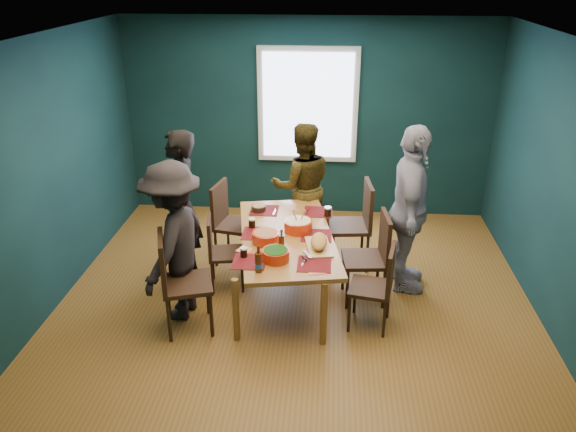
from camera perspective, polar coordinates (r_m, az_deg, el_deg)
name	(u,v)px	position (r m, az deg, el deg)	size (l,w,h in m)	color
room	(297,174)	(5.63, 0.95, 4.25)	(5.01, 5.01, 2.71)	brown
dining_table	(287,241)	(5.89, -0.11, -2.51)	(1.24, 2.00, 0.71)	olive
chair_left_far	(228,217)	(6.65, -6.09, -0.08)	(0.52, 0.52, 0.98)	black
chair_left_mid	(219,247)	(6.14, -7.04, -3.17)	(0.44, 0.44, 0.83)	black
chair_left_near	(176,276)	(5.45, -11.30, -6.00)	(0.57, 0.57, 1.02)	black
chair_right_far	(358,218)	(6.55, 7.09, -0.23)	(0.51, 0.51, 1.03)	black
chair_right_mid	(374,251)	(5.90, 8.70, -3.57)	(0.48, 0.48, 0.98)	black
chair_right_near	(380,282)	(5.50, 9.29, -6.58)	(0.46, 0.46, 0.88)	black
person_far_left	(180,208)	(6.22, -10.88, 0.82)	(0.63, 0.42, 1.74)	black
person_back	(302,186)	(6.91, 1.44, 3.05)	(0.77, 0.60, 1.59)	black
person_right	(409,210)	(6.05, 12.24, 0.55)	(1.08, 0.45, 1.84)	white
person_near_left	(174,242)	(5.59, -11.50, -2.60)	(1.06, 0.61, 1.64)	black
bowl_salad	(266,237)	(5.69, -2.29, -2.14)	(0.27, 0.27, 0.11)	red
bowl_dumpling	(298,225)	(5.92, 1.04, -0.93)	(0.30, 0.30, 0.28)	red
bowl_herbs	(276,255)	(5.35, -1.26, -3.94)	(0.26, 0.26, 0.11)	red
cutting_board	(319,243)	(5.58, 3.14, -2.72)	(0.31, 0.57, 0.12)	tan
small_bowl	(259,208)	(6.42, -3.01, 0.83)	(0.16, 0.16, 0.07)	black
beer_bottle_a	(259,262)	(5.15, -2.99, -4.73)	(0.07, 0.07, 0.27)	#4B1F0D
beer_bottle_b	(281,242)	(5.52, -0.67, -2.67)	(0.06, 0.06, 0.23)	#4B1F0D
cola_glass_a	(244,252)	(5.42, -4.52, -3.66)	(0.07, 0.07, 0.10)	black
cola_glass_b	(320,247)	(5.52, 3.25, -3.17)	(0.06, 0.06, 0.09)	black
cola_glass_c	(328,211)	(6.28, 4.06, 0.49)	(0.08, 0.08, 0.11)	black
cola_glass_d	(252,223)	(6.01, -3.68, -0.67)	(0.08, 0.08, 0.11)	black
napkin_a	(317,233)	(5.91, 2.97, -1.73)	(0.15, 0.15, 0.00)	#DB735C
napkin_b	(245,250)	(5.58, -4.44, -3.44)	(0.13, 0.13, 0.00)	#DB735C
napkin_c	(316,270)	(5.21, 2.88, -5.52)	(0.16, 0.16, 0.00)	#DB735C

